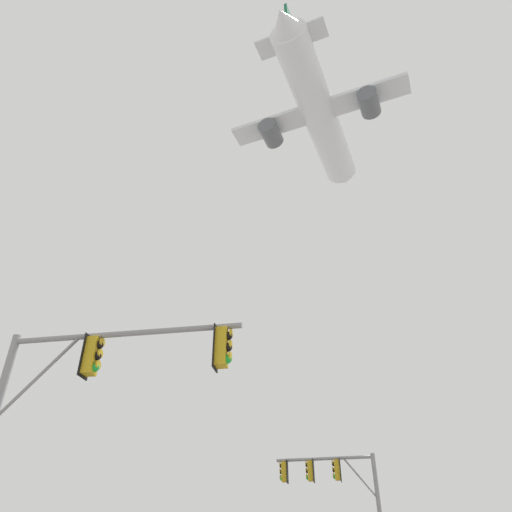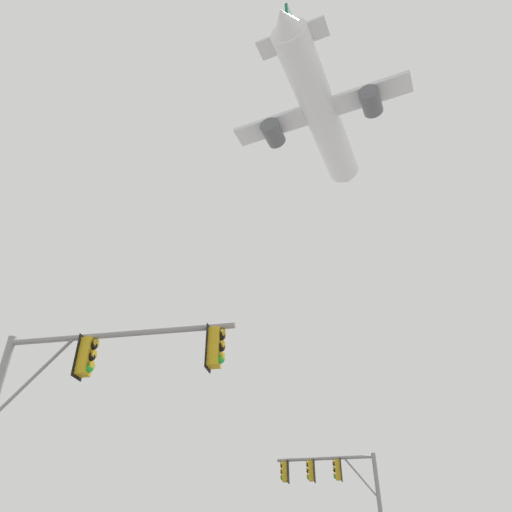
{
  "view_description": "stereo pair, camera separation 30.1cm",
  "coord_description": "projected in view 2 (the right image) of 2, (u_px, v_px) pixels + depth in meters",
  "views": [
    {
      "loc": [
        -0.08,
        -3.45,
        1.15
      ],
      "look_at": [
        -0.87,
        18.96,
        15.59
      ],
      "focal_mm": 33.39,
      "sensor_mm": 36.0,
      "label": 1
    },
    {
      "loc": [
        0.22,
        -3.44,
        1.15
      ],
      "look_at": [
        -0.87,
        18.96,
        15.59
      ],
      "focal_mm": 33.39,
      "sensor_mm": 36.0,
      "label": 2
    }
  ],
  "objects": [
    {
      "name": "airplane",
      "position": [
        321.0,
        112.0,
        58.05
      ],
      "size": [
        21.26,
        27.52,
        7.69
      ],
      "color": "white"
    },
    {
      "name": "signal_pole_far",
      "position": [
        335.0,
        484.0,
        22.32
      ],
      "size": [
        4.68,
        1.11,
        5.51
      ],
      "color": "gray",
      "rests_on": "ground"
    },
    {
      "name": "signal_pole_near",
      "position": [
        75.0,
        390.0,
        10.95
      ],
      "size": [
        5.84,
        1.03,
        5.94
      ],
      "color": "gray",
      "rests_on": "ground"
    }
  ]
}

